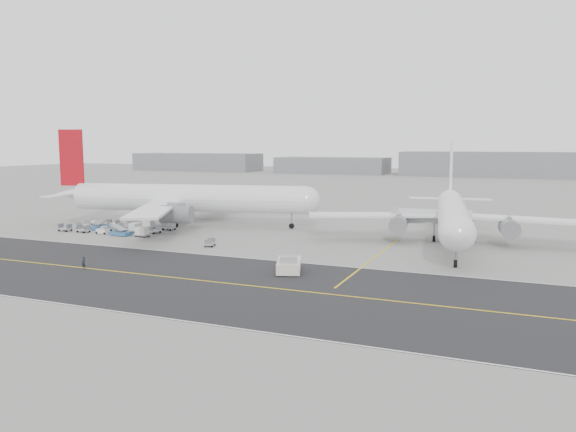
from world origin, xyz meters
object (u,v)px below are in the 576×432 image
at_px(airliner_b, 453,214).
at_px(jet_bridge, 433,218).
at_px(airliner_a, 183,198).
at_px(pushback_tug, 289,265).
at_px(ground_crew_a, 84,263).

height_order(airliner_b, jet_bridge, airliner_b).
bearing_deg(jet_bridge, airliner_a, 176.65).
relative_size(airliner_b, pushback_tug, 6.04).
bearing_deg(airliner_b, airliner_a, 172.30).
relative_size(airliner_a, ground_crew_a, 32.83).
height_order(airliner_a, airliner_b, airliner_a).
relative_size(airliner_b, ground_crew_a, 29.03).
distance_m(airliner_a, airliner_b, 58.87).
height_order(airliner_a, jet_bridge, airliner_a).
bearing_deg(airliner_b, jet_bridge, 145.64).
bearing_deg(ground_crew_a, jet_bridge, 49.89).
bearing_deg(ground_crew_a, airliner_a, 107.90).
relative_size(jet_bridge, ground_crew_a, 8.45).
relative_size(airliner_b, jet_bridge, 3.44).
height_order(jet_bridge, ground_crew_a, jet_bridge).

